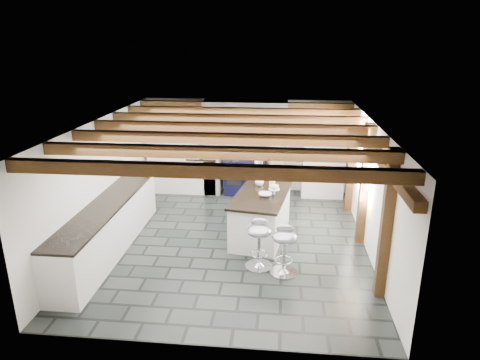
# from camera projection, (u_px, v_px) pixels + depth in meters

# --- Properties ---
(ground) EXTENTS (6.00, 6.00, 0.00)m
(ground) POSITION_uv_depth(u_px,v_px,m) (233.00, 240.00, 8.26)
(ground) COLOR black
(ground) RESTS_ON ground
(room_shell) EXTENTS (6.00, 6.03, 6.00)m
(room_shell) POSITION_uv_depth(u_px,v_px,m) (212.00, 166.00, 9.32)
(room_shell) COLOR white
(room_shell) RESTS_ON ground
(range_cooker) EXTENTS (1.00, 0.63, 0.99)m
(range_cooker) POSITION_uv_depth(u_px,v_px,m) (245.00, 175.00, 10.64)
(range_cooker) COLOR black
(range_cooker) RESTS_ON ground
(kitchen_island) EXTENTS (1.21, 1.92, 1.18)m
(kitchen_island) POSITION_uv_depth(u_px,v_px,m) (261.00, 215.00, 8.30)
(kitchen_island) COLOR white
(kitchen_island) RESTS_ON ground
(bar_stool_near) EXTENTS (0.46, 0.46, 0.85)m
(bar_stool_near) POSITION_uv_depth(u_px,v_px,m) (284.00, 245.00, 6.94)
(bar_stool_near) COLOR silver
(bar_stool_near) RESTS_ON ground
(bar_stool_far) EXTENTS (0.47, 0.47, 0.87)m
(bar_stool_far) POSITION_uv_depth(u_px,v_px,m) (259.00, 238.00, 7.14)
(bar_stool_far) COLOR silver
(bar_stool_far) RESTS_ON ground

